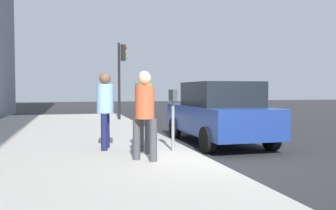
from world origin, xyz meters
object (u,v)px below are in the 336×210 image
(parked_sedan_near, at_px, (219,113))
(traffic_signal, at_px, (121,68))
(pedestrian_bystander, at_px, (145,109))
(pedestrian_at_meter, at_px, (144,104))
(parking_officer, at_px, (105,104))
(parking_meter, at_px, (173,107))

(parked_sedan_near, bearing_deg, traffic_signal, 13.33)
(pedestrian_bystander, bearing_deg, traffic_signal, 36.58)
(pedestrian_at_meter, bearing_deg, parking_officer, 128.32)
(pedestrian_bystander, relative_size, traffic_signal, 0.49)
(pedestrian_at_meter, xyz_separation_m, pedestrian_bystander, (-0.92, 0.18, -0.06))
(parking_meter, bearing_deg, parking_officer, 66.67)
(parked_sedan_near, bearing_deg, parking_meter, 131.35)
(parking_meter, relative_size, parked_sedan_near, 0.32)
(parking_officer, height_order, parked_sedan_near, parking_officer)
(parking_meter, height_order, parking_officer, parking_officer)
(parking_officer, height_order, traffic_signal, traffic_signal)
(pedestrian_at_meter, height_order, parking_officer, pedestrian_at_meter)
(parking_meter, xyz_separation_m, parking_officer, (0.64, 1.48, 0.05))
(parked_sedan_near, xyz_separation_m, traffic_signal, (7.42, 1.76, 1.68))
(traffic_signal, bearing_deg, parking_meter, 179.59)
(pedestrian_at_meter, relative_size, traffic_signal, 0.51)
(parking_meter, xyz_separation_m, pedestrian_bystander, (-0.93, 0.85, 0.01))
(pedestrian_at_meter, relative_size, pedestrian_bystander, 1.04)
(pedestrian_bystander, distance_m, parking_officer, 1.69)
(parking_officer, distance_m, traffic_signal, 8.63)
(traffic_signal, bearing_deg, parking_officer, 169.59)
(traffic_signal, bearing_deg, pedestrian_bystander, 174.75)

